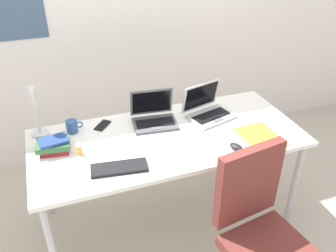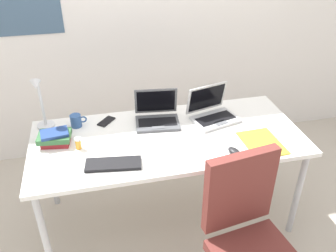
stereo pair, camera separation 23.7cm
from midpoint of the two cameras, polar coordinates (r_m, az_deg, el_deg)
ground_plane at (r=2.89m, az=2.42°, el=-14.03°), size 12.00×12.00×0.00m
wall_back at (r=3.17m, az=-2.44°, el=17.81°), size 6.00×0.13×2.60m
desk at (r=2.44m, az=2.78°, el=-2.81°), size 1.80×0.80×0.74m
desk_lamp at (r=2.49m, az=-16.91°, el=3.31°), size 0.12×0.18×0.40m
laptop_by_keyboard at (r=2.54m, az=0.92°, el=1.48°), size 0.33×0.29×0.22m
laptop_near_lamp at (r=2.62m, az=9.63°, el=2.01°), size 0.37×0.33×0.23m
external_keyboard at (r=2.16m, az=-5.51°, el=-6.10°), size 0.34×0.16×0.02m
computer_mouse at (r=2.30m, az=13.34°, el=-4.01°), size 0.09×0.11×0.03m
cell_phone at (r=2.58m, az=-7.13°, el=0.65°), size 0.14×0.14×0.01m
pill_bottle at (r=2.31m, az=-11.17°, el=-2.76°), size 0.04×0.04×0.08m
book_stack at (r=2.39m, az=-14.76°, el=-1.85°), size 0.22×0.18×0.09m
paper_folder_back_right at (r=2.45m, az=17.33°, el=-2.64°), size 0.24×0.32×0.01m
coffee_mug at (r=2.54m, az=-11.73°, el=0.74°), size 0.11×0.08×0.09m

